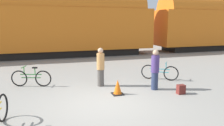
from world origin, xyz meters
name	(u,v)px	position (x,y,z in m)	size (l,w,h in m)	color
ground_plane	(104,104)	(0.00, 0.00, 0.00)	(80.00, 80.00, 0.00)	gray
freight_train	(65,22)	(0.00, 10.90, 2.66)	(43.29, 3.05, 5.12)	black
rail_near	(68,57)	(0.00, 10.18, 0.01)	(55.29, 0.07, 0.01)	#4C4238
rail_far	(66,55)	(0.00, 11.61, 0.01)	(55.29, 0.07, 0.01)	#4C4238
bicycle_green	(31,78)	(-2.28, 2.77, 0.35)	(1.57, 0.61, 0.83)	black
bicycle_teal	(159,72)	(3.23, 2.14, 0.35)	(1.37, 1.06, 0.82)	black
person_in_purple	(155,70)	(2.30, 0.88, 0.78)	(0.31, 0.31, 1.55)	#283351
person_in_tan	(101,67)	(0.43, 1.98, 0.79)	(0.31, 0.31, 1.57)	#514C47
backpack	(181,89)	(2.95, 0.10, 0.17)	(0.28, 0.20, 0.34)	maroon
traffic_cone	(118,88)	(0.73, 0.75, 0.25)	(0.40, 0.40, 0.55)	black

